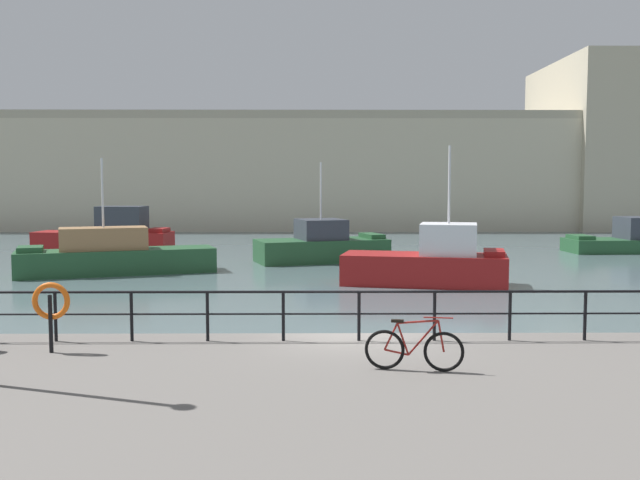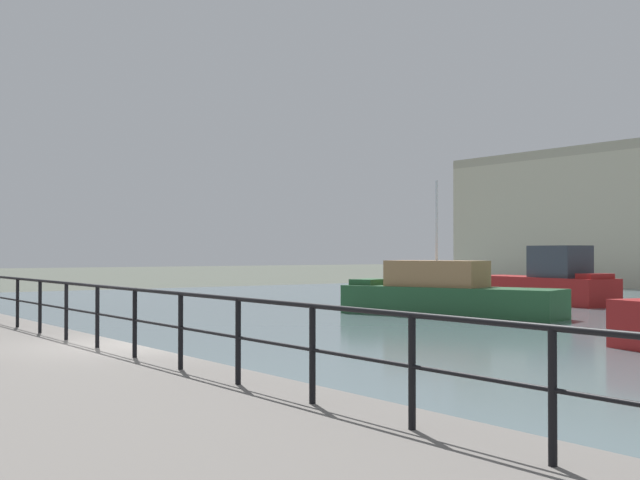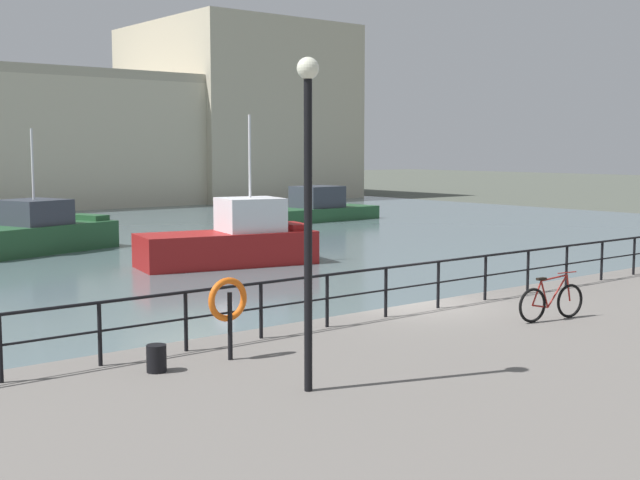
{
  "view_description": "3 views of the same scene",
  "coord_description": "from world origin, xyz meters",
  "px_view_note": "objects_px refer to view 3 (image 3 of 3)",
  "views": [
    {
      "loc": [
        -0.91,
        -15.63,
        4.27
      ],
      "look_at": [
        -0.74,
        3.8,
        2.68
      ],
      "focal_mm": 39.92,
      "sensor_mm": 36.0,
      "label": 1
    },
    {
      "loc": [
        13.88,
        -5.89,
        2.53
      ],
      "look_at": [
        -0.4,
        4.21,
        2.78
      ],
      "focal_mm": 47.11,
      "sensor_mm": 36.0,
      "label": 2
    },
    {
      "loc": [
        -13.69,
        -13.53,
        4.44
      ],
      "look_at": [
        1.54,
        5.29,
        1.82
      ],
      "focal_mm": 47.38,
      "sensor_mm": 36.0,
      "label": 3
    }
  ],
  "objects_px": {
    "moored_white_yacht": "(233,241)",
    "mooring_bollard": "(156,358)",
    "quay_lamp_post": "(308,182)",
    "moored_harbor_tender": "(314,209)",
    "harbor_building": "(0,134)",
    "life_ring_stand": "(228,302)",
    "parked_bicycle": "(551,302)",
    "moored_small_launch": "(36,233)"
  },
  "relations": [
    {
      "from": "life_ring_stand",
      "to": "quay_lamp_post",
      "type": "bearing_deg",
      "value": -92.86
    },
    {
      "from": "harbor_building",
      "to": "moored_white_yacht",
      "type": "bearing_deg",
      "value": -96.23
    },
    {
      "from": "parked_bicycle",
      "to": "moored_harbor_tender",
      "type": "bearing_deg",
      "value": 69.06
    },
    {
      "from": "moored_harbor_tender",
      "to": "moored_white_yacht",
      "type": "distance_m",
      "value": 20.3
    },
    {
      "from": "moored_small_launch",
      "to": "life_ring_stand",
      "type": "height_order",
      "value": "moored_small_launch"
    },
    {
      "from": "moored_harbor_tender",
      "to": "mooring_bollard",
      "type": "xyz_separation_m",
      "value": [
        -26.32,
        -28.93,
        0.38
      ]
    },
    {
      "from": "harbor_building",
      "to": "moored_harbor_tender",
      "type": "relative_size",
      "value": 8.63
    },
    {
      "from": "parked_bicycle",
      "to": "quay_lamp_post",
      "type": "height_order",
      "value": "quay_lamp_post"
    },
    {
      "from": "moored_white_yacht",
      "to": "parked_bicycle",
      "type": "xyz_separation_m",
      "value": [
        -3.03,
        -16.69,
        0.35
      ]
    },
    {
      "from": "parked_bicycle",
      "to": "mooring_bollard",
      "type": "bearing_deg",
      "value": 179.57
    },
    {
      "from": "moored_harbor_tender",
      "to": "mooring_bollard",
      "type": "bearing_deg",
      "value": 44.83
    },
    {
      "from": "moored_small_launch",
      "to": "quay_lamp_post",
      "type": "distance_m",
      "value": 27.09
    },
    {
      "from": "mooring_bollard",
      "to": "life_ring_stand",
      "type": "height_order",
      "value": "life_ring_stand"
    },
    {
      "from": "life_ring_stand",
      "to": "quay_lamp_post",
      "type": "xyz_separation_m",
      "value": [
        -0.12,
        -2.33,
        2.1
      ]
    },
    {
      "from": "mooring_bollard",
      "to": "moored_small_launch",
      "type": "bearing_deg",
      "value": 73.74
    },
    {
      "from": "moored_small_launch",
      "to": "parked_bicycle",
      "type": "relative_size",
      "value": 4.23
    },
    {
      "from": "life_ring_stand",
      "to": "quay_lamp_post",
      "type": "relative_size",
      "value": 0.29
    },
    {
      "from": "mooring_bollard",
      "to": "harbor_building",
      "type": "bearing_deg",
      "value": 73.94
    },
    {
      "from": "moored_white_yacht",
      "to": "mooring_bollard",
      "type": "bearing_deg",
      "value": -114.39
    },
    {
      "from": "quay_lamp_post",
      "to": "mooring_bollard",
      "type": "bearing_deg",
      "value": 117.48
    },
    {
      "from": "harbor_building",
      "to": "parked_bicycle",
      "type": "xyz_separation_m",
      "value": [
        -7.3,
        -55.76,
        -4.34
      ]
    },
    {
      "from": "moored_harbor_tender",
      "to": "quay_lamp_post",
      "type": "xyz_separation_m",
      "value": [
        -25.09,
        -31.29,
        3.23
      ]
    },
    {
      "from": "moored_white_yacht",
      "to": "mooring_bollard",
      "type": "distance_m",
      "value": 18.98
    },
    {
      "from": "moored_harbor_tender",
      "to": "parked_bicycle",
      "type": "xyz_separation_m",
      "value": [
        -17.99,
        -30.41,
        0.55
      ]
    },
    {
      "from": "harbor_building",
      "to": "quay_lamp_post",
      "type": "height_order",
      "value": "harbor_building"
    },
    {
      "from": "moored_small_launch",
      "to": "mooring_bollard",
      "type": "relative_size",
      "value": 16.88
    },
    {
      "from": "moored_harbor_tender",
      "to": "moored_white_yacht",
      "type": "bearing_deg",
      "value": 39.64
    },
    {
      "from": "parked_bicycle",
      "to": "quay_lamp_post",
      "type": "relative_size",
      "value": 0.36
    },
    {
      "from": "moored_small_launch",
      "to": "moored_white_yacht",
      "type": "height_order",
      "value": "moored_white_yacht"
    },
    {
      "from": "life_ring_stand",
      "to": "moored_small_launch",
      "type": "bearing_deg",
      "value": 76.76
    },
    {
      "from": "moored_small_launch",
      "to": "moored_harbor_tender",
      "type": "bearing_deg",
      "value": -2.79
    },
    {
      "from": "moored_harbor_tender",
      "to": "parked_bicycle",
      "type": "height_order",
      "value": "moored_harbor_tender"
    },
    {
      "from": "quay_lamp_post",
      "to": "moored_white_yacht",
      "type": "bearing_deg",
      "value": 60.03
    },
    {
      "from": "moored_harbor_tender",
      "to": "life_ring_stand",
      "type": "bearing_deg",
      "value": 46.34
    },
    {
      "from": "parked_bicycle",
      "to": "life_ring_stand",
      "type": "xyz_separation_m",
      "value": [
        -6.98,
        1.46,
        0.59
      ]
    },
    {
      "from": "harbor_building",
      "to": "parked_bicycle",
      "type": "distance_m",
      "value": 56.4
    },
    {
      "from": "parked_bicycle",
      "to": "moored_small_launch",
      "type": "bearing_deg",
      "value": 102.71
    },
    {
      "from": "life_ring_stand",
      "to": "harbor_building",
      "type": "bearing_deg",
      "value": 75.27
    },
    {
      "from": "moored_small_launch",
      "to": "parked_bicycle",
      "type": "bearing_deg",
      "value": -104.25
    },
    {
      "from": "moored_small_launch",
      "to": "moored_harbor_tender",
      "type": "distance_m",
      "value": 19.98
    },
    {
      "from": "harbor_building",
      "to": "mooring_bollard",
      "type": "xyz_separation_m",
      "value": [
        -15.62,
        -54.27,
        -4.5
      ]
    },
    {
      "from": "mooring_bollard",
      "to": "life_ring_stand",
      "type": "xyz_separation_m",
      "value": [
        1.34,
        -0.03,
        0.75
      ]
    }
  ]
}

